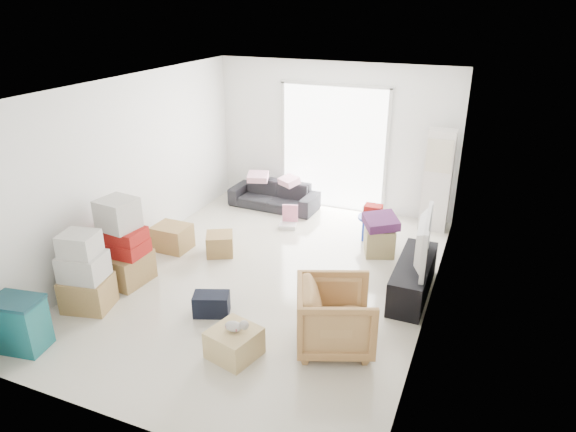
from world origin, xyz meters
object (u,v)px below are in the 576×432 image
at_px(sofa, 274,191).
at_px(kids_table, 373,215).
at_px(storage_bins, 20,324).
at_px(wood_crate, 234,343).
at_px(tv_console, 413,278).
at_px(armchair, 336,313).
at_px(ac_tower, 437,181).
at_px(ottoman, 379,241).
at_px(television, 415,257).

distance_m(sofa, kids_table, 2.18).
bearing_deg(storage_bins, wood_crate, 19.23).
relative_size(tv_console, armchair, 1.66).
height_order(armchair, wood_crate, armchair).
height_order(sofa, wood_crate, sofa).
relative_size(ac_tower, tv_console, 1.22).
distance_m(ac_tower, armchair, 3.84).
xyz_separation_m(armchair, kids_table, (-0.30, 2.94, -0.00)).
xyz_separation_m(sofa, wood_crate, (1.39, -4.22, -0.16)).
xyz_separation_m(ottoman, kids_table, (-0.23, 0.46, 0.21)).
bearing_deg(ac_tower, storage_bins, -126.67).
xyz_separation_m(ac_tower, storage_bins, (-3.85, -5.17, -0.55)).
distance_m(ac_tower, sofa, 3.00).
bearing_deg(television, tv_console, -0.00).
bearing_deg(television, ac_tower, -3.63).
bearing_deg(tv_console, wood_crate, -127.55).
bearing_deg(sofa, ottoman, -24.16).
distance_m(television, wood_crate, 2.66).
height_order(tv_console, storage_bins, storage_bins).
bearing_deg(tv_console, sofa, 144.51).
distance_m(television, storage_bins, 4.86).
bearing_deg(kids_table, storage_bins, -124.48).
bearing_deg(kids_table, tv_console, -57.57).
distance_m(tv_console, ottoman, 1.20).
bearing_deg(armchair, sofa, 11.46).
bearing_deg(sofa, ac_tower, 5.17).
relative_size(sofa, armchair, 1.93).
relative_size(ac_tower, sofa, 1.04).
relative_size(tv_console, wood_crate, 2.90).
relative_size(sofa, storage_bins, 2.60).
xyz_separation_m(television, armchair, (-0.62, -1.49, -0.12)).
relative_size(ac_tower, kids_table, 2.86).
distance_m(sofa, storage_bins, 5.10).
distance_m(television, armchair, 1.62).
bearing_deg(kids_table, wood_crate, -100.94).
height_order(television, sofa, sofa).
xyz_separation_m(television, wood_crate, (-1.60, -2.09, -0.39)).
bearing_deg(armchair, tv_console, -44.43).
height_order(tv_console, wood_crate, tv_console).
bearing_deg(tv_console, kids_table, 122.43).
relative_size(ac_tower, storage_bins, 2.72).
bearing_deg(ottoman, ac_tower, 63.76).
xyz_separation_m(armchair, ottoman, (-0.06, 2.48, -0.22)).
relative_size(tv_console, television, 1.24).
height_order(ac_tower, sofa, ac_tower).
height_order(storage_bins, ottoman, storage_bins).
distance_m(armchair, wood_crate, 1.18).
bearing_deg(wood_crate, sofa, 108.19).
xyz_separation_m(tv_console, television, (0.00, 0.00, 0.32)).
relative_size(television, kids_table, 1.89).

